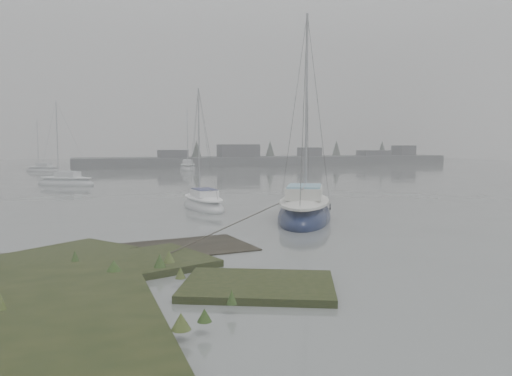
% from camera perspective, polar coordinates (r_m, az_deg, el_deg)
% --- Properties ---
extents(ground, '(160.00, 160.00, 0.00)m').
position_cam_1_polar(ground, '(41.52, -15.17, 0.20)').
color(ground, slate).
rests_on(ground, ground).
extents(far_shoreline, '(60.00, 8.00, 4.15)m').
position_cam_1_polar(far_shoreline, '(79.20, 2.48, 3.23)').
color(far_shoreline, '#4C4F51').
rests_on(far_shoreline, ground).
extents(sailboat_main, '(5.48, 7.38, 10.07)m').
position_cam_1_polar(sailboat_main, '(22.64, 5.56, -2.79)').
color(sailboat_main, '#0F1837').
rests_on(sailboat_main, ground).
extents(sailboat_white, '(1.94, 4.94, 6.83)m').
position_cam_1_polar(sailboat_white, '(26.41, -6.05, -1.89)').
color(sailboat_white, silver).
rests_on(sailboat_white, ground).
extents(sailboat_far_a, '(5.27, 4.44, 7.40)m').
position_cam_1_polar(sailboat_far_a, '(43.93, -20.90, 0.60)').
color(sailboat_far_a, silver).
rests_on(sailboat_far_a, ground).
extents(sailboat_far_b, '(3.30, 6.41, 8.63)m').
position_cam_1_polar(sailboat_far_b, '(65.43, -7.81, 2.29)').
color(sailboat_far_b, '#ACB1B4').
rests_on(sailboat_far_b, ground).
extents(sailboat_far_c, '(4.76, 4.12, 6.74)m').
position_cam_1_polar(sailboat_far_c, '(66.37, -23.17, 1.92)').
color(sailboat_far_c, silver).
rests_on(sailboat_far_c, ground).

